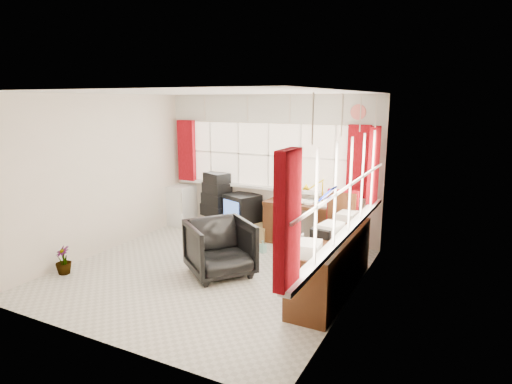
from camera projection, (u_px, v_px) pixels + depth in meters
ground at (209, 272)px, 6.08m from camera, size 4.00×4.00×0.00m
room_walls at (206, 168)px, 5.77m from camera, size 4.00×4.00×4.00m
window_back at (268, 184)px, 7.58m from camera, size 3.70×0.12×3.60m
window_right at (346, 227)px, 5.03m from camera, size 0.12×3.70×3.60m
curtains at (295, 167)px, 6.18m from camera, size 3.83×3.83×1.15m
overhead_cabinets at (302, 111)px, 6.03m from camera, size 3.98×3.98×0.48m
desk at (303, 220)px, 7.24m from camera, size 1.28×0.66×0.77m
desk_lamp at (323, 188)px, 6.80m from camera, size 0.18×0.16×0.45m
task_chair at (340, 227)px, 6.21m from camera, size 0.47×0.50×1.13m
office_chair at (220, 248)px, 5.94m from camera, size 1.18×1.18×0.78m
radiator at (290, 256)px, 6.09m from camera, size 0.40×0.21×0.57m
credenza at (332, 263)px, 5.41m from camera, size 0.50×2.00×0.85m
file_tray at (325, 231)px, 5.31m from camera, size 0.29×0.35×0.11m
tv_bench at (235, 227)px, 7.80m from camera, size 1.40×0.50×0.25m
crt_tv at (242, 208)px, 7.70m from camera, size 0.69×0.67×0.50m
hifi_stack at (217, 197)px, 8.02m from camera, size 0.71×0.59×0.83m
mini_fridge at (181, 205)px, 8.37m from camera, size 0.48×0.49×0.77m
spray_bottle_a at (220, 248)px, 6.66m from camera, size 0.14×0.14×0.30m
spray_bottle_b at (263, 247)px, 6.85m from camera, size 0.11×0.12×0.20m
flower_vase at (63, 260)px, 6.00m from camera, size 0.27×0.27×0.40m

